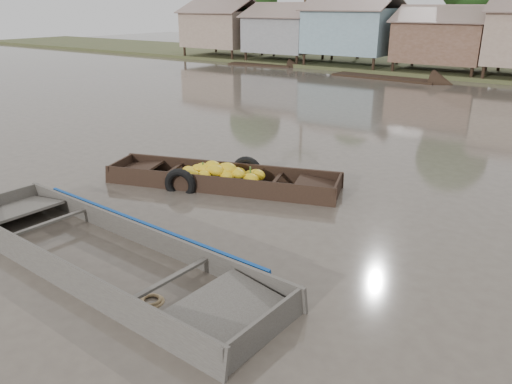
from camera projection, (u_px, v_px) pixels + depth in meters
The scene contains 3 objects.
ground at pixel (195, 244), 10.16m from camera, with size 120.00×120.00×0.00m, color #50463D.
banana_boat at pixel (219, 178), 13.43m from camera, with size 6.46×3.46×0.91m.
viewer_boat at pixel (104, 260), 9.42m from camera, with size 7.96×2.42×0.63m.
Camera 1 is at (6.29, -6.73, 4.59)m, focal length 35.00 mm.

